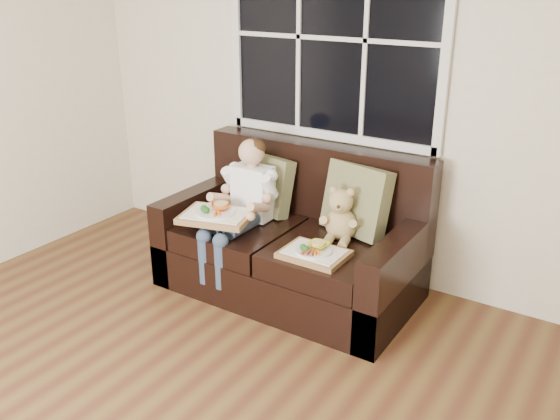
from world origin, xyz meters
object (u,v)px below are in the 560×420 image
Objects in this scene: loveseat at (294,246)px; tray_right at (314,252)px; teddy_bear at (340,218)px; child at (244,196)px; tray_left at (217,214)px.

loveseat is 4.34× the size of tray_right.
child is at bearing 176.30° from teddy_bear.
loveseat reaches higher than tray_left.
tray_left is at bearing -106.75° from child.
child is 1.68× the size of tray_left.
teddy_bear is 0.94× the size of tray_right.
loveseat is at bearing 166.39° from teddy_bear.
tray_left is (-0.39, -0.34, 0.27)m from loveseat.
tray_left is (-0.07, -0.22, -0.07)m from child.
teddy_bear is at bearing 88.75° from tray_right.
loveseat reaches higher than tray_right.
tray_left is at bearing -177.64° from tray_right.
child reaches higher than teddy_bear.
child reaches higher than tray_right.
tray_right is at bearing -16.33° from child.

